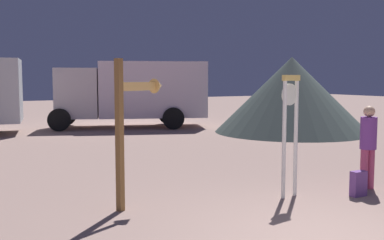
{
  "coord_description": "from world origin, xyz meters",
  "views": [
    {
      "loc": [
        -4.28,
        -4.24,
        2.11
      ],
      "look_at": [
        0.41,
        4.49,
        1.2
      ],
      "focal_mm": 42.85,
      "sensor_mm": 36.0,
      "label": 1
    }
  ],
  "objects_px": {
    "arrow_sign": "(135,112)",
    "person_near_clock": "(368,143)",
    "box_truck_far": "(134,91)",
    "dome_tent": "(291,95)",
    "standing_clock": "(290,124)",
    "backpack": "(358,184)"
  },
  "relations": [
    {
      "from": "arrow_sign",
      "to": "backpack",
      "type": "bearing_deg",
      "value": -19.42
    },
    {
      "from": "arrow_sign",
      "to": "dome_tent",
      "type": "bearing_deg",
      "value": 36.87
    },
    {
      "from": "person_near_clock",
      "to": "dome_tent",
      "type": "bearing_deg",
      "value": 58.5
    },
    {
      "from": "box_truck_far",
      "to": "dome_tent",
      "type": "xyz_separation_m",
      "value": [
        4.71,
        -4.66,
        -0.1
      ]
    },
    {
      "from": "box_truck_far",
      "to": "person_near_clock",
      "type": "bearing_deg",
      "value": -90.49
    },
    {
      "from": "box_truck_far",
      "to": "standing_clock",
      "type": "bearing_deg",
      "value": -98.34
    },
    {
      "from": "arrow_sign",
      "to": "dome_tent",
      "type": "xyz_separation_m",
      "value": [
        9.11,
        6.83,
        -0.1
      ]
    },
    {
      "from": "standing_clock",
      "to": "backpack",
      "type": "xyz_separation_m",
      "value": [
        1.12,
        -0.56,
        -1.09
      ]
    },
    {
      "from": "standing_clock",
      "to": "arrow_sign",
      "type": "height_order",
      "value": "arrow_sign"
    },
    {
      "from": "standing_clock",
      "to": "backpack",
      "type": "height_order",
      "value": "standing_clock"
    },
    {
      "from": "standing_clock",
      "to": "backpack",
      "type": "relative_size",
      "value": 4.76
    },
    {
      "from": "standing_clock",
      "to": "dome_tent",
      "type": "height_order",
      "value": "dome_tent"
    },
    {
      "from": "standing_clock",
      "to": "box_truck_far",
      "type": "relative_size",
      "value": 0.31
    },
    {
      "from": "arrow_sign",
      "to": "backpack",
      "type": "height_order",
      "value": "arrow_sign"
    },
    {
      "from": "box_truck_far",
      "to": "dome_tent",
      "type": "bearing_deg",
      "value": -44.74
    },
    {
      "from": "standing_clock",
      "to": "backpack",
      "type": "distance_m",
      "value": 1.66
    },
    {
      "from": "arrow_sign",
      "to": "person_near_clock",
      "type": "xyz_separation_m",
      "value": [
        4.3,
        -1.02,
        -0.67
      ]
    },
    {
      "from": "standing_clock",
      "to": "dome_tent",
      "type": "bearing_deg",
      "value": 49.43
    },
    {
      "from": "person_near_clock",
      "to": "box_truck_far",
      "type": "xyz_separation_m",
      "value": [
        0.11,
        12.51,
        0.67
      ]
    },
    {
      "from": "backpack",
      "to": "dome_tent",
      "type": "relative_size",
      "value": 0.08
    },
    {
      "from": "arrow_sign",
      "to": "backpack",
      "type": "relative_size",
      "value": 5.32
    },
    {
      "from": "box_truck_far",
      "to": "dome_tent",
      "type": "relative_size",
      "value": 1.16
    }
  ]
}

